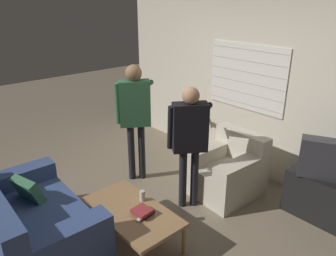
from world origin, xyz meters
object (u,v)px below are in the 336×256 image
at_px(armchair_beige, 227,170).
at_px(person_left_standing, 135,109).
at_px(coffee_table, 132,213).
at_px(person_right_standing, 190,134).
at_px(couch_blue, 32,225).
at_px(book_stack, 143,212).
at_px(soda_can, 142,196).
at_px(spare_remote, 141,218).

xyz_separation_m(armchair_beige, person_left_standing, (-1.13, -0.71, 0.77)).
height_order(coffee_table, person_right_standing, person_right_standing).
xyz_separation_m(couch_blue, armchair_beige, (0.64, 2.46, 0.01)).
height_order(coffee_table, book_stack, book_stack).
bearing_deg(book_stack, coffee_table, -162.36).
xyz_separation_m(person_right_standing, soda_can, (-0.00, -0.74, -0.56)).
distance_m(armchair_beige, soda_can, 1.38).
xyz_separation_m(soda_can, spare_remote, (0.25, -0.22, -0.05)).
relative_size(book_stack, soda_can, 1.77).
relative_size(coffee_table, spare_remote, 8.66).
relative_size(couch_blue, coffee_table, 1.41).
height_order(couch_blue, soda_can, couch_blue).
height_order(coffee_table, person_left_standing, person_left_standing).
distance_m(couch_blue, soda_can, 1.21).
bearing_deg(person_right_standing, armchair_beige, 22.03).
bearing_deg(armchair_beige, coffee_table, 90.76).
xyz_separation_m(book_stack, spare_remote, (0.05, -0.06, -0.02)).
relative_size(couch_blue, spare_remote, 12.19).
relative_size(person_left_standing, book_stack, 7.75).
bearing_deg(armchair_beige, spare_remote, 97.56).
relative_size(coffee_table, soda_can, 9.25).
height_order(coffee_table, spare_remote, spare_remote).
height_order(armchair_beige, person_left_standing, person_left_standing).
height_order(armchair_beige, book_stack, armchair_beige).
xyz_separation_m(coffee_table, spare_remote, (0.19, -0.02, 0.05)).
bearing_deg(person_right_standing, couch_blue, -162.28).
distance_m(person_left_standing, spare_remote, 1.69).
bearing_deg(armchair_beige, person_left_standing, 34.96).
distance_m(armchair_beige, person_right_standing, 0.94).
xyz_separation_m(person_left_standing, book_stack, (1.21, -0.82, -0.67)).
bearing_deg(armchair_beige, soda_can, 87.70).
xyz_separation_m(armchair_beige, person_right_standing, (-0.13, -0.63, 0.68)).
bearing_deg(spare_remote, armchair_beige, 69.35).
bearing_deg(soda_can, person_left_standing, 146.70).
bearing_deg(spare_remote, couch_blue, -156.75).
distance_m(couch_blue, person_left_standing, 1.98).
distance_m(person_left_standing, person_right_standing, 1.01).
bearing_deg(spare_remote, coffee_table, 149.13).
bearing_deg(book_stack, person_right_standing, 102.97).
height_order(book_stack, spare_remote, book_stack).
xyz_separation_m(person_left_standing, person_right_standing, (1.01, 0.08, -0.09)).
bearing_deg(person_left_standing, person_right_standing, -52.01).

